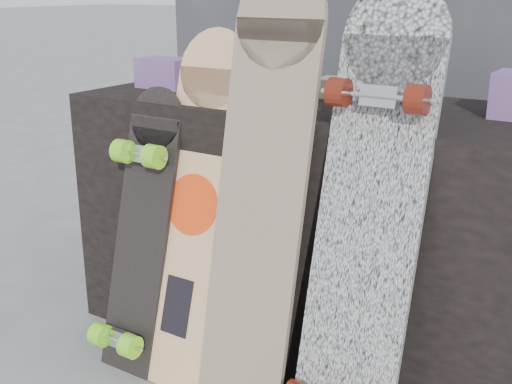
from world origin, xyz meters
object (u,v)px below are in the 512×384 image
Objects in this scene: vendor_table at (327,228)px; longboard_geisha at (195,200)px; longboard_celtic at (262,188)px; longboard_cascadia at (367,218)px; skateboard_dark at (139,230)px.

vendor_table is 0.45m from longboard_geisha.
longboard_cascadia is at bearing 2.31° from longboard_celtic.
longboard_cascadia reaches higher than skateboard_dark.
longboard_geisha is 0.21m from skateboard_dark.
longboard_celtic reaches higher than skateboard_dark.
longboard_celtic is 1.39× the size of skateboard_dark.
vendor_table is at bearing 87.42° from longboard_celtic.
longboard_cascadia is 1.35× the size of skateboard_dark.
skateboard_dark is at bearing -137.35° from vendor_table.
longboard_cascadia reaches higher than longboard_geisha.
longboard_cascadia is at bearing -52.10° from vendor_table.
longboard_celtic is 0.30m from longboard_cascadia.
skateboard_dark is (-0.71, -0.04, -0.16)m from longboard_cascadia.
longboard_geisha reaches higher than vendor_table.
longboard_celtic is at bearing -8.25° from longboard_geisha.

